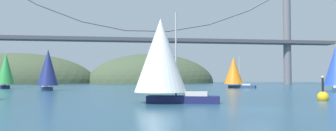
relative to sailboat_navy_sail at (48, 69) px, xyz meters
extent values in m
plane|color=navy|center=(21.93, -39.15, -3.80)|extent=(360.00, 360.00, 0.00)
ellipsoid|color=#425138|center=(26.93, 95.85, -3.80)|extent=(59.29, 44.00, 27.44)
ellipsoid|color=#425138|center=(-33.07, 95.85, -3.80)|extent=(69.36, 44.00, 27.00)
cylinder|color=slate|center=(74.42, 55.85, 13.94)|extent=(2.80, 2.80, 35.48)
cube|color=#47474C|center=(21.93, 55.85, 11.82)|extent=(140.98, 6.00, 1.20)
cylinder|color=slate|center=(-8.06, 55.85, 20.67)|extent=(15.17, 0.50, 5.98)
cylinder|color=slate|center=(6.93, 55.85, 16.54)|extent=(15.09, 0.50, 3.24)
cylinder|color=slate|center=(21.93, 55.85, 15.16)|extent=(15.00, 0.50, 0.50)
cylinder|color=slate|center=(36.93, 55.85, 16.54)|extent=(15.09, 0.50, 3.24)
cylinder|color=slate|center=(51.92, 55.85, 20.67)|extent=(15.17, 0.50, 5.98)
cylinder|color=slate|center=(66.92, 55.85, 27.55)|extent=(15.24, 0.50, 8.70)
cube|color=navy|center=(-0.55, 1.70, -3.49)|extent=(3.37, 6.28, 0.61)
cube|color=beige|center=(-0.89, 2.75, -3.01)|extent=(1.73, 2.22, 0.36)
cylinder|color=#B2B2B7|center=(-0.37, 1.12, 0.19)|extent=(0.14, 0.14, 6.76)
cone|color=navy|center=(0.05, -0.15, 0.28)|extent=(4.46, 4.46, 6.34)
cube|color=navy|center=(39.47, 10.26, -3.49)|extent=(5.77, 4.74, 0.61)
cube|color=beige|center=(40.34, 9.63, -3.01)|extent=(2.24, 2.07, 0.36)
cylinder|color=#B2B2B7|center=(38.98, 10.61, 0.13)|extent=(0.14, 0.14, 6.63)
cone|color=orange|center=(37.91, 11.37, 0.13)|extent=(5.90, 5.90, 6.03)
cube|color=#191E4C|center=(-11.86, 14.58, -3.46)|extent=(3.72, 6.01, 0.67)
cube|color=beige|center=(-12.27, 15.55, -2.95)|extent=(1.82, 2.19, 0.36)
cylinder|color=#B2B2B7|center=(-11.63, 14.04, 0.29)|extent=(0.14, 0.14, 6.83)
cone|color=green|center=(-11.13, 12.85, 0.41)|extent=(4.66, 4.66, 6.47)
cube|color=#191E4C|center=(17.96, -32.82, -3.48)|extent=(6.36, 3.37, 0.64)
cube|color=beige|center=(19.02, -33.16, -2.98)|extent=(2.24, 1.72, 0.36)
cylinder|color=#B2B2B7|center=(17.37, -32.63, 0.46)|extent=(0.14, 0.14, 7.23)
cone|color=white|center=(16.07, -32.20, 0.36)|extent=(5.74, 5.74, 6.43)
sphere|color=gold|center=(32.20, -30.86, -3.49)|extent=(1.10, 1.10, 1.10)
cylinder|color=black|center=(32.20, -30.86, -2.45)|extent=(0.20, 0.20, 1.60)
sphere|color=#F2EA99|center=(32.20, -30.86, -1.53)|extent=(0.24, 0.24, 0.24)
camera|label=1|loc=(12.61, -61.04, -1.68)|focal=35.74mm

